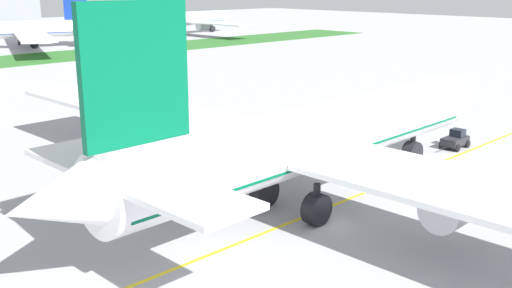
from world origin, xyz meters
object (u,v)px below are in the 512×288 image
airliner_foreground (311,139)px  parked_airliner_far_centre (23,30)px  parked_airliner_far_right (183,19)px  pushback_tug (455,140)px

airliner_foreground → parked_airliner_far_centre: airliner_foreground is taller
airliner_foreground → parked_airliner_far_right: size_ratio=1.16×
parked_airliner_far_centre → parked_airliner_far_right: size_ratio=1.01×
airliner_foreground → parked_airliner_far_right: (103.39, 154.02, -0.64)m
pushback_tug → parked_airliner_far_right: bearing=63.8°
airliner_foreground → parked_airliner_far_right: 185.51m
parked_airliner_far_centre → parked_airliner_far_right: 65.23m
airliner_foreground → pushback_tug: 28.22m
airliner_foreground → parked_airliner_far_right: airliner_foreground is taller
airliner_foreground → parked_airliner_far_centre: 153.05m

